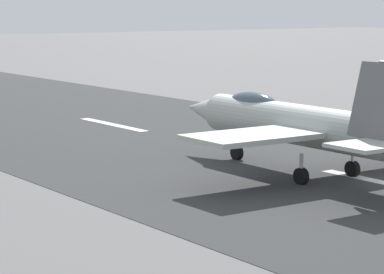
{
  "coord_description": "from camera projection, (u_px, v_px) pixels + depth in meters",
  "views": [
    {
      "loc": [
        -26.83,
        30.17,
        8.03
      ],
      "look_at": [
        5.43,
        7.44,
        2.2
      ],
      "focal_mm": 84.33,
      "sensor_mm": 36.0,
      "label": 1
    }
  ],
  "objects": [
    {
      "name": "marker_cone_far",
      "position": [
        273.0,
        112.0,
        65.37
      ],
      "size": [
        0.44,
        0.44,
        0.55
      ],
      "primitive_type": "cone",
      "color": "orange",
      "rests_on": "ground"
    },
    {
      "name": "fighter_jet",
      "position": [
        301.0,
        124.0,
        42.56
      ],
      "size": [
        17.39,
        13.34,
        5.64
      ],
      "color": "#AAB2AD",
      "rests_on": "ground"
    }
  ]
}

